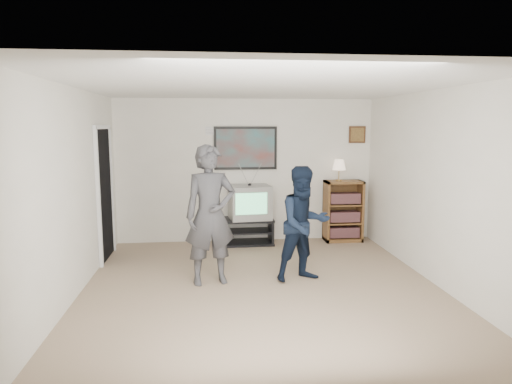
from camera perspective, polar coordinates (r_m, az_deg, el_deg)
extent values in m
cube|color=#806751|center=(5.88, 0.79, -12.03)|extent=(4.50, 5.00, 0.01)
cube|color=white|center=(5.53, 0.84, 13.06)|extent=(4.50, 5.00, 0.01)
cube|color=silver|center=(8.03, -1.32, 2.66)|extent=(4.50, 0.01, 2.50)
cube|color=silver|center=(5.75, -22.05, -0.22)|extent=(0.01, 5.00, 2.50)
cube|color=silver|center=(6.25, 21.77, 0.43)|extent=(0.01, 5.00, 2.50)
cube|color=black|center=(7.89, -1.13, -3.47)|extent=(0.91, 0.52, 0.04)
cube|color=black|center=(7.99, -1.12, -6.35)|extent=(0.91, 0.52, 0.04)
cube|color=black|center=(7.91, -4.16, -4.98)|extent=(0.05, 0.48, 0.45)
cube|color=black|center=(7.98, 1.88, -4.84)|extent=(0.05, 0.48, 0.45)
imported|color=#39393C|center=(5.89, -5.74, -2.88)|extent=(0.73, 0.56, 1.81)
imported|color=black|center=(6.03, 6.02, -3.99)|extent=(0.88, 0.77, 1.52)
cube|color=white|center=(6.05, -5.49, 0.77)|extent=(0.07, 0.11, 0.03)
cube|color=white|center=(6.24, 6.01, -0.47)|extent=(0.07, 0.12, 0.03)
cube|color=black|center=(7.98, -1.32, 5.50)|extent=(1.10, 0.03, 0.75)
cube|color=white|center=(7.95, -5.32, 7.62)|extent=(0.28, 0.02, 0.14)
cube|color=#301F0F|center=(8.38, 12.53, 7.02)|extent=(0.30, 0.03, 0.30)
cube|color=black|center=(7.32, -18.43, -0.30)|extent=(0.03, 0.85, 2.00)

